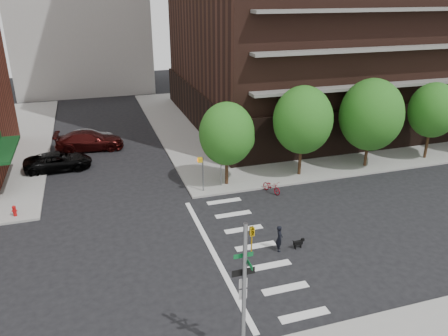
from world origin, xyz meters
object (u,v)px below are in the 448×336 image
Objects in this scene: parked_car_maroon at (89,141)px; parked_car_silver at (89,138)px; traffic_signal at (245,304)px; scooter at (272,187)px; parked_car_black at (58,161)px; dog_walker at (279,238)px; fire_hydrant at (14,210)px.

parked_car_silver is at bearing 5.61° from parked_car_maroon.
traffic_signal is 15.75m from scooter.
parked_car_black is 0.87× the size of parked_car_maroon.
parked_car_black is at bearing 155.82° from parked_car_silver.
traffic_signal is 8.35m from dog_walker.
parked_car_black is at bearing 127.80° from scooter.
fire_hydrant is at bearing 162.93° from parked_car_maroon.
traffic_signal reaches higher than parked_car_maroon.
parked_car_silver is at bearing 69.12° from fire_hydrant.
scooter is 1.11× the size of dog_walker.
traffic_signal is 28.91m from parked_car_silver.
parked_car_maroon is (2.58, 4.24, 0.15)m from parked_car_black.
traffic_signal is 8.20× the size of fire_hydrant.
parked_car_maroon reaches higher than scooter.
dog_walker is (14.59, -8.57, 0.22)m from fire_hydrant.
parked_car_silver reaches higher than scooter.
dog_walker reaches higher than fire_hydrant.
parked_car_black is at bearing 108.29° from traffic_signal.
parked_car_black is (2.42, 7.73, 0.18)m from fire_hydrant.
fire_hydrant is 17.27m from scooter.
scooter is (12.21, -14.56, -0.29)m from parked_car_silver.
parked_car_black is 4.96m from parked_car_maroon.
traffic_signal is at bearing -168.52° from parked_car_silver.
traffic_signal is 1.00× the size of parked_car_maroon.
parked_car_silver is 19.01m from scooter.
fire_hydrant is 12.97m from parked_car_maroon.
traffic_signal is 3.86× the size of dog_walker.
parked_car_silver is at bearing 42.10° from dog_walker.
traffic_signal is 1.15× the size of parked_car_black.
scooter is 7.59m from dog_walker.
parked_car_black reaches higher than fire_hydrant.
fire_hydrant is at bearing 160.21° from parked_car_black.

